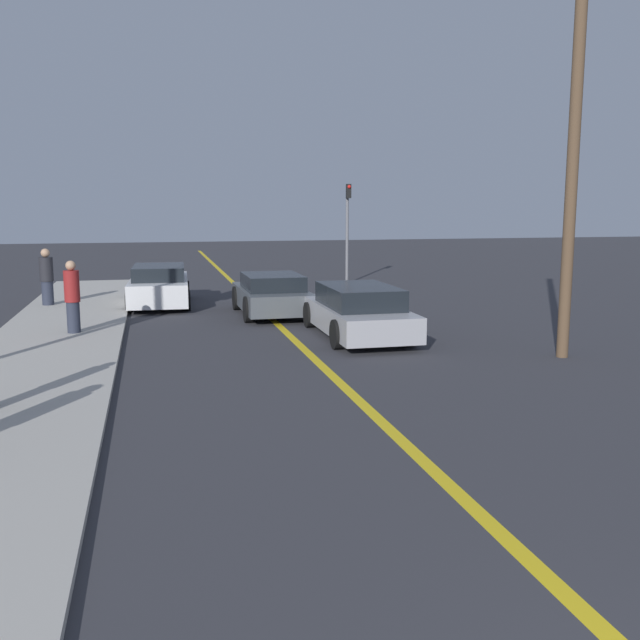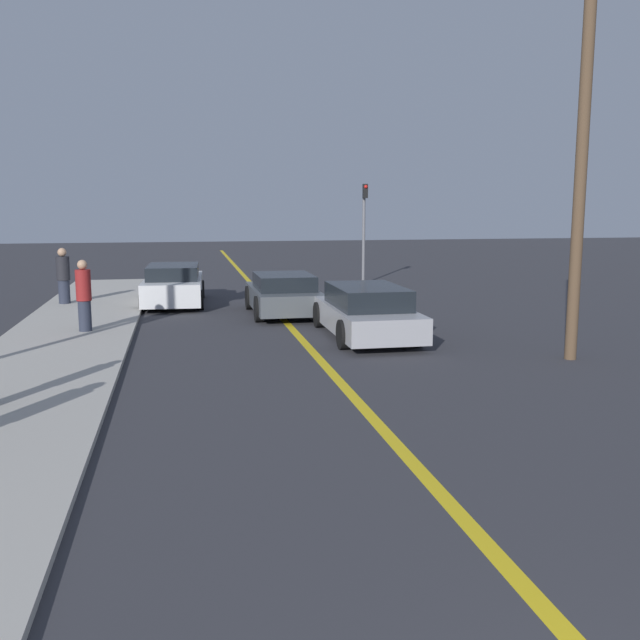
# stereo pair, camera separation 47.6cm
# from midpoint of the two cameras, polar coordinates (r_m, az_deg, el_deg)

# --- Properties ---
(road_center_line) EXTENTS (0.20, 60.00, 0.01)m
(road_center_line) POSITION_cam_midpoint_polar(r_m,az_deg,el_deg) (20.11, -4.65, 0.18)
(road_center_line) COLOR gold
(road_center_line) RESTS_ON ground_plane
(sidewalk_left) EXTENTS (3.02, 28.55, 0.10)m
(sidewalk_left) POSITION_cam_midpoint_polar(r_m,az_deg,el_deg) (16.40, -21.75, -2.35)
(sidewalk_left) COLOR #ADA89E
(sidewalk_left) RESTS_ON ground_plane
(car_near_right_lane) EXTENTS (1.92, 4.66, 1.25)m
(car_near_right_lane) POSITION_cam_midpoint_polar(r_m,az_deg,el_deg) (17.15, 2.20, 0.69)
(car_near_right_lane) COLOR #9E9EA3
(car_near_right_lane) RESTS_ON ground_plane
(car_ahead_center) EXTENTS (1.94, 3.93, 1.19)m
(car_ahead_center) POSITION_cam_midpoint_polar(r_m,az_deg,el_deg) (20.55, -4.55, 2.04)
(car_ahead_center) COLOR #4C5156
(car_ahead_center) RESTS_ON ground_plane
(car_far_distant) EXTENTS (2.03, 4.54, 1.28)m
(car_far_distant) POSITION_cam_midpoint_polar(r_m,az_deg,el_deg) (23.09, -13.32, 2.69)
(car_far_distant) COLOR silver
(car_far_distant) RESTS_ON ground_plane
(pedestrian_far_standing) EXTENTS (0.36, 0.36, 1.74)m
(pedestrian_far_standing) POSITION_cam_midpoint_polar(r_m,az_deg,el_deg) (18.12, -19.92, 1.75)
(pedestrian_far_standing) COLOR #282D3D
(pedestrian_far_standing) RESTS_ON sidewalk_left
(pedestrian_by_sign) EXTENTS (0.41, 0.41, 1.73)m
(pedestrian_by_sign) POSITION_cam_midpoint_polar(r_m,az_deg,el_deg) (23.44, -21.57, 3.21)
(pedestrian_by_sign) COLOR #282D3D
(pedestrian_by_sign) RESTS_ON sidewalk_left
(traffic_light) EXTENTS (0.18, 0.40, 3.94)m
(traffic_light) POSITION_cam_midpoint_polar(r_m,az_deg,el_deg) (28.49, 1.73, 7.78)
(traffic_light) COLOR slate
(traffic_light) RESTS_ON ground_plane
(utility_pole) EXTENTS (0.24, 0.24, 7.53)m
(utility_pole) POSITION_cam_midpoint_polar(r_m,az_deg,el_deg) (15.39, 18.67, 11.03)
(utility_pole) COLOR brown
(utility_pole) RESTS_ON ground_plane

